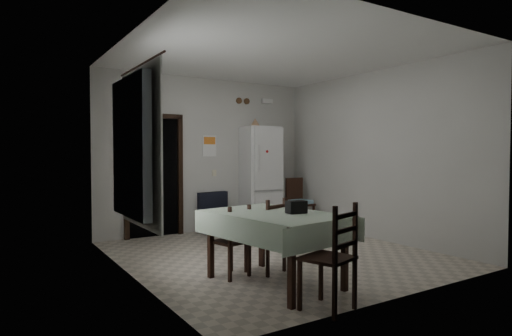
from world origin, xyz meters
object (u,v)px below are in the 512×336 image
object	(u,v)px
dining_chair_near_head	(328,256)
dining_chair_far_left	(230,241)
dining_table	(274,248)
fridge	(259,178)
navy_seat	(218,213)
corner_chair	(301,203)
dining_chair_far_right	(265,235)

from	to	relation	value
dining_chair_near_head	dining_chair_far_left	bearing A→B (deg)	-97.67
dining_table	dining_chair_near_head	size ratio (longest dim) A/B	1.52
fridge	dining_table	distance (m)	3.65
navy_seat	dining_table	size ratio (longest dim) A/B	0.48
dining_chair_near_head	navy_seat	bearing A→B (deg)	-120.07
navy_seat	corner_chair	bearing A→B (deg)	-21.36
dining_chair_far_right	dining_table	bearing A→B (deg)	49.84
navy_seat	corner_chair	xyz separation A→B (m)	(1.61, -0.42, 0.12)
corner_chair	dining_chair_far_right	bearing A→B (deg)	-139.27
navy_seat	dining_chair_near_head	size ratio (longest dim) A/B	0.73
dining_chair_far_right	corner_chair	bearing A→B (deg)	-154.24
dining_chair_far_right	dining_chair_near_head	xyz separation A→B (m)	(-0.22, -1.39, 0.05)
dining_chair_far_right	dining_chair_near_head	bearing A→B (deg)	62.82
navy_seat	dining_chair_near_head	bearing A→B (deg)	-109.52
fridge	dining_chair_far_right	xyz separation A→B (m)	(-1.62, -2.65, -0.54)
corner_chair	dining_chair_far_right	world-z (taller)	corner_chair
corner_chair	dining_table	bearing A→B (deg)	-136.06
navy_seat	dining_chair_far_right	world-z (taller)	dining_chair_far_right
corner_chair	dining_chair_far_right	xyz separation A→B (m)	(-2.31, -2.22, -0.03)
corner_chair	dining_chair_near_head	world-z (taller)	dining_chair_near_head
fridge	dining_chair_far_left	world-z (taller)	fridge
navy_seat	dining_chair_far_left	world-z (taller)	dining_chair_far_left
dining_chair_far_left	dining_chair_near_head	world-z (taller)	dining_chair_near_head
fridge	dining_chair_far_right	size ratio (longest dim) A/B	2.16
dining_table	dining_chair_far_right	distance (m)	0.51
navy_seat	dining_chair_near_head	distance (m)	4.15
dining_table	corner_chair	bearing A→B (deg)	38.71
corner_chair	dining_table	world-z (taller)	corner_chair
corner_chair	dining_table	size ratio (longest dim) A/B	0.64
corner_chair	navy_seat	bearing A→B (deg)	162.10
dining_table	dining_chair_far_left	size ratio (longest dim) A/B	1.79
navy_seat	dining_table	world-z (taller)	dining_table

